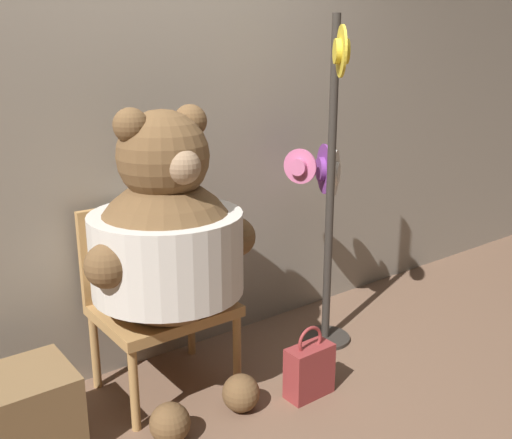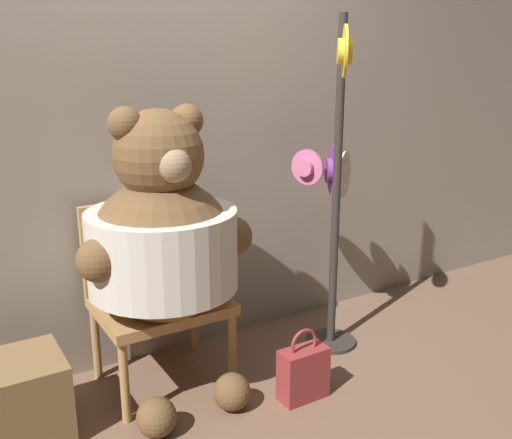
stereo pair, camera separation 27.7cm
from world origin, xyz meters
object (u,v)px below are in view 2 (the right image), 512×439
object	(u,v)px
chair	(154,286)
hat_display_rack	(334,188)
handbag_on_ground	(303,372)
teddy_bear	(163,240)

from	to	relation	value
chair	hat_display_rack	size ratio (longest dim) A/B	0.50
hat_display_rack	handbag_on_ground	xyz separation A→B (m)	(-0.46, -0.38, -0.75)
teddy_bear	chair	bearing A→B (deg)	87.34
chair	teddy_bear	size ratio (longest dim) A/B	0.65
chair	handbag_on_ground	distance (m)	0.82
chair	handbag_on_ground	bearing A→B (deg)	-47.56
handbag_on_ground	teddy_bear	bearing A→B (deg)	142.80
teddy_bear	handbag_on_ground	world-z (taller)	teddy_bear
teddy_bear	hat_display_rack	bearing A→B (deg)	-0.19
hat_display_rack	handbag_on_ground	size ratio (longest dim) A/B	4.95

